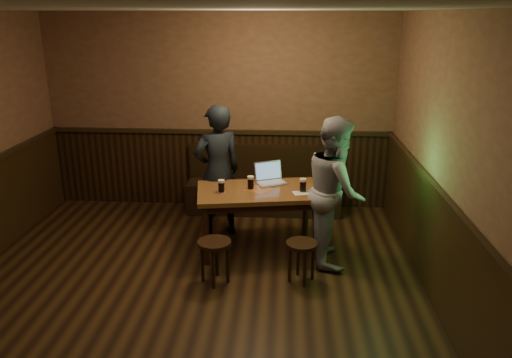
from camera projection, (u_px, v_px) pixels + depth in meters
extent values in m
cube|color=black|center=(182.00, 316.00, 4.81)|extent=(5.00, 6.00, 0.02)
cube|color=beige|center=(165.00, 7.00, 3.92)|extent=(5.00, 6.00, 0.02)
cube|color=brown|center=(219.00, 113.00, 7.22)|extent=(5.00, 0.02, 2.80)
cube|color=brown|center=(467.00, 183.00, 4.22)|extent=(0.02, 6.00, 2.80)
cube|color=black|center=(220.00, 169.00, 7.46)|extent=(4.98, 0.04, 1.10)
cube|color=black|center=(451.00, 272.00, 4.49)|extent=(0.04, 5.98, 1.10)
cube|color=black|center=(219.00, 132.00, 7.25)|extent=(4.98, 0.06, 0.06)
cube|color=black|center=(455.00, 212.00, 4.31)|extent=(0.06, 5.98, 0.06)
cube|color=black|center=(264.00, 197.00, 7.26)|extent=(2.20, 0.50, 0.45)
cube|color=black|center=(265.00, 162.00, 7.31)|extent=(2.20, 0.10, 0.50)
cube|color=brown|center=(259.00, 192.00, 5.92)|extent=(1.56, 1.05, 0.05)
cube|color=black|center=(259.00, 198.00, 5.94)|extent=(1.42, 0.91, 0.08)
cube|color=maroon|center=(259.00, 189.00, 5.91)|extent=(0.38, 0.38, 0.00)
cylinder|color=black|center=(206.00, 235.00, 5.67)|extent=(0.07, 0.07, 0.73)
cylinder|color=black|center=(206.00, 213.00, 6.29)|extent=(0.07, 0.07, 0.73)
cylinder|color=black|center=(317.00, 231.00, 5.79)|extent=(0.07, 0.07, 0.73)
cylinder|color=black|center=(306.00, 210.00, 6.42)|extent=(0.07, 0.07, 0.73)
cylinder|color=black|center=(214.00, 243.00, 5.26)|extent=(0.36, 0.36, 0.04)
cylinder|color=black|center=(228.00, 263.00, 5.32)|extent=(0.04, 0.04, 0.46)
cylinder|color=black|center=(217.00, 257.00, 5.46)|extent=(0.04, 0.04, 0.46)
cylinder|color=black|center=(202.00, 262.00, 5.34)|extent=(0.04, 0.04, 0.46)
cylinder|color=black|center=(213.00, 269.00, 5.20)|extent=(0.04, 0.04, 0.46)
cylinder|color=black|center=(302.00, 244.00, 5.29)|extent=(0.41, 0.41, 0.04)
cylinder|color=black|center=(313.00, 261.00, 5.38)|extent=(0.04, 0.04, 0.43)
cylinder|color=black|center=(298.00, 257.00, 5.48)|extent=(0.04, 0.04, 0.43)
cylinder|color=black|center=(290.00, 263.00, 5.34)|extent=(0.04, 0.04, 0.43)
cylinder|color=black|center=(305.00, 268.00, 5.24)|extent=(0.04, 0.04, 0.43)
cylinder|color=maroon|center=(221.00, 192.00, 5.82)|extent=(0.10, 0.10, 0.00)
cylinder|color=silver|center=(221.00, 192.00, 5.82)|extent=(0.08, 0.08, 0.00)
cylinder|color=black|center=(221.00, 187.00, 5.80)|extent=(0.07, 0.07, 0.12)
cylinder|color=beige|center=(221.00, 181.00, 5.78)|extent=(0.08, 0.08, 0.03)
cylinder|color=maroon|center=(251.00, 189.00, 5.93)|extent=(0.10, 0.10, 0.00)
cylinder|color=silver|center=(251.00, 189.00, 5.93)|extent=(0.09, 0.09, 0.00)
cylinder|color=black|center=(251.00, 183.00, 5.91)|extent=(0.08, 0.08, 0.12)
cylinder|color=beige|center=(251.00, 177.00, 5.89)|extent=(0.08, 0.08, 0.03)
cylinder|color=maroon|center=(303.00, 191.00, 5.85)|extent=(0.10, 0.10, 0.00)
cylinder|color=silver|center=(303.00, 191.00, 5.85)|extent=(0.09, 0.09, 0.00)
cylinder|color=black|center=(303.00, 186.00, 5.83)|extent=(0.07, 0.07, 0.12)
cylinder|color=beige|center=(303.00, 180.00, 5.81)|extent=(0.08, 0.08, 0.03)
cube|color=silver|center=(272.00, 183.00, 6.12)|extent=(0.42, 0.37, 0.02)
cube|color=#B2B2B7|center=(272.00, 182.00, 6.12)|extent=(0.37, 0.31, 0.00)
cube|color=silver|center=(268.00, 170.00, 6.19)|extent=(0.35, 0.21, 0.23)
cube|color=#5F85B1|center=(268.00, 171.00, 6.18)|extent=(0.31, 0.18, 0.20)
cube|color=silver|center=(303.00, 193.00, 5.80)|extent=(0.25, 0.21, 0.00)
imported|color=black|center=(217.00, 172.00, 6.30)|extent=(0.75, 0.66, 1.72)
imported|color=gray|center=(335.00, 191.00, 5.65)|extent=(0.68, 0.85, 1.70)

